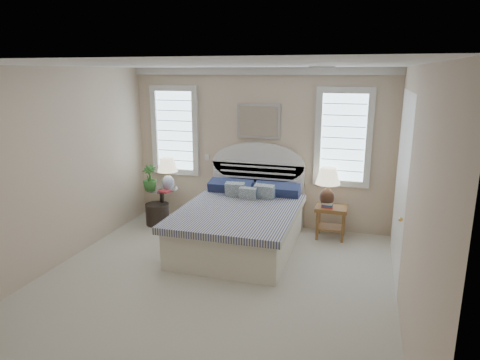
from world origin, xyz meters
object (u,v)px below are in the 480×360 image
at_px(lamp_left, 168,170).
at_px(nightstand_right, 331,215).
at_px(bed, 242,221).
at_px(side_table_left, 162,201).
at_px(floor_pot, 158,214).
at_px(lamp_right, 328,183).

bearing_deg(lamp_left, nightstand_right, 3.02).
distance_m(bed, side_table_left, 1.75).
bearing_deg(bed, side_table_left, 160.26).
bearing_deg(side_table_left, lamp_left, -17.22).
distance_m(side_table_left, lamp_left, 0.61).
relative_size(bed, nightstand_right, 4.29).
relative_size(nightstand_right, lamp_left, 0.93).
bearing_deg(floor_pot, nightstand_right, 4.29).
bearing_deg(lamp_right, floor_pot, -175.27).
bearing_deg(floor_pot, lamp_right, 4.73).
xyz_separation_m(side_table_left, nightstand_right, (2.95, 0.10, -0.00)).
distance_m(lamp_left, lamp_right, 2.72).
bearing_deg(nightstand_right, side_table_left, -178.06).
bearing_deg(nightstand_right, floor_pot, -175.71).
xyz_separation_m(nightstand_right, floor_pot, (-2.99, -0.22, -0.20)).
bearing_deg(side_table_left, bed, -19.74).
bearing_deg(bed, nightstand_right, 28.03).
xyz_separation_m(floor_pot, lamp_right, (2.91, 0.24, 0.73)).
distance_m(nightstand_right, lamp_right, 0.54).
bearing_deg(nightstand_right, lamp_right, 168.70).
distance_m(floor_pot, lamp_left, 0.82).
xyz_separation_m(floor_pot, lamp_left, (0.19, 0.08, 0.79)).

